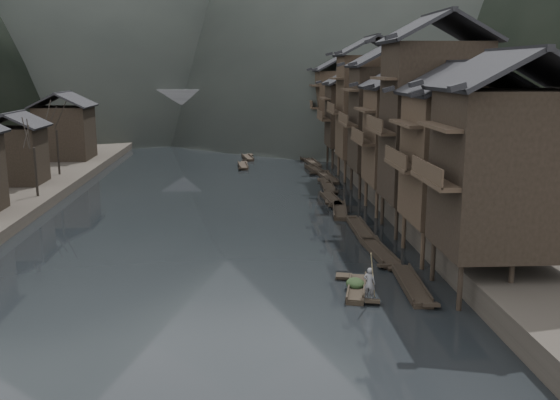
{
  "coord_description": "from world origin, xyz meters",
  "views": [
    {
      "loc": [
        2.82,
        -41.15,
        12.7
      ],
      "look_at": [
        5.63,
        6.75,
        2.5
      ],
      "focal_mm": 40.0,
      "sensor_mm": 36.0,
      "label": 1
    }
  ],
  "objects": [
    {
      "name": "right_bank",
      "position": [
        35.0,
        40.0,
        0.9
      ],
      "size": [
        40.0,
        200.0,
        1.8
      ],
      "primitive_type": "cube",
      "color": "#2D2823",
      "rests_on": "ground"
    },
    {
      "name": "hero_sampan",
      "position": [
        9.26,
        -7.25,
        0.2
      ],
      "size": [
        2.0,
        4.95,
        0.43
      ],
      "color": "black",
      "rests_on": "water"
    },
    {
      "name": "bare_trees",
      "position": [
        -17.0,
        11.69,
        6.12
      ],
      "size": [
        3.55,
        42.99,
        7.11
      ],
      "color": "black",
      "rests_on": "left_bank"
    },
    {
      "name": "midriver_boats",
      "position": [
        3.04,
        43.18,
        0.2
      ],
      "size": [
        2.26,
        13.32,
        0.44
      ],
      "color": "black",
      "rests_on": "water"
    },
    {
      "name": "cargo_heap",
      "position": [
        9.21,
        -7.03,
        0.76
      ],
      "size": [
        1.08,
        1.41,
        0.65
      ],
      "primitive_type": "ellipsoid",
      "color": "black",
      "rests_on": "hero_sampan"
    },
    {
      "name": "moored_sampans",
      "position": [
        11.87,
        26.34,
        0.2
      ],
      "size": [
        3.02,
        74.2,
        0.47
      ],
      "color": "black",
      "rests_on": "water"
    },
    {
      "name": "stilt_houses",
      "position": [
        17.28,
        19.19,
        9.15
      ],
      "size": [
        9.0,
        67.6,
        16.96
      ],
      "color": "black",
      "rests_on": "ground"
    },
    {
      "name": "stone_bridge",
      "position": [
        -0.0,
        72.0,
        5.11
      ],
      "size": [
        40.0,
        6.0,
        9.0
      ],
      "color": "#4C4C4F",
      "rests_on": "ground"
    },
    {
      "name": "bamboo_pole",
      "position": [
        9.85,
        -8.92,
        4.09
      ],
      "size": [
        0.88,
        2.22,
        3.73
      ],
      "primitive_type": "cylinder",
      "rotation": [
        0.56,
        0.0,
        -0.36
      ],
      "color": "#8C7A51",
      "rests_on": "boatman"
    },
    {
      "name": "left_houses",
      "position": [
        -20.5,
        20.12,
        5.66
      ],
      "size": [
        8.1,
        53.2,
        8.73
      ],
      "color": "black",
      "rests_on": "left_bank"
    },
    {
      "name": "boatman",
      "position": [
        9.65,
        -8.92,
        1.33
      ],
      "size": [
        0.78,
        0.69,
        1.79
      ],
      "primitive_type": "imported",
      "rotation": [
        0.0,
        0.0,
        2.65
      ],
      "color": "slate",
      "rests_on": "hero_sampan"
    },
    {
      "name": "water",
      "position": [
        0.0,
        0.0,
        0.0
      ],
      "size": [
        300.0,
        300.0,
        0.0
      ],
      "primitive_type": "plane",
      "color": "black",
      "rests_on": "ground"
    }
  ]
}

